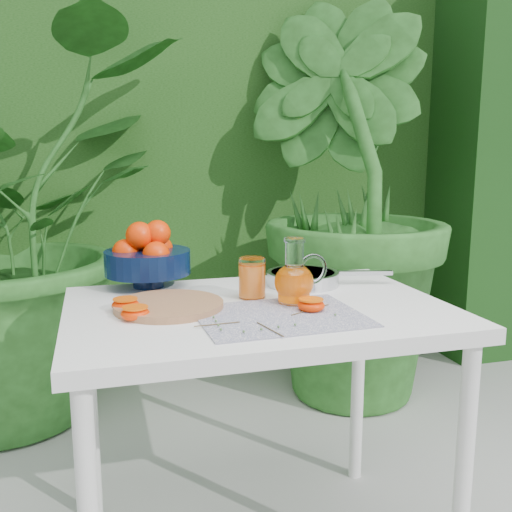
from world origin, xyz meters
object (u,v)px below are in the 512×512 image
object	(u,v)px
saute_pan	(304,278)
fruit_bowl	(147,257)
juice_pitcher	(295,280)
cutting_board	(169,305)
white_table	(258,335)

from	to	relation	value
saute_pan	fruit_bowl	bearing A→B (deg)	167.08
juice_pitcher	saute_pan	xyz separation A→B (m)	(0.10, 0.20, -0.04)
cutting_board	juice_pitcher	distance (m)	0.34
white_table	juice_pitcher	distance (m)	0.18
white_table	cutting_board	distance (m)	0.25
juice_pitcher	white_table	bearing A→B (deg)	173.49
fruit_bowl	saute_pan	size ratio (longest dim) A/B	0.80
white_table	juice_pitcher	xyz separation A→B (m)	(0.10, -0.01, 0.15)
cutting_board	juice_pitcher	xyz separation A→B (m)	(0.33, -0.04, 0.06)
white_table	saute_pan	world-z (taller)	saute_pan
white_table	saute_pan	xyz separation A→B (m)	(0.20, 0.19, 0.10)
juice_pitcher	fruit_bowl	bearing A→B (deg)	139.66
white_table	juice_pitcher	world-z (taller)	juice_pitcher
cutting_board	fruit_bowl	xyz separation A→B (m)	(-0.03, 0.27, 0.08)
juice_pitcher	saute_pan	bearing A→B (deg)	63.11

